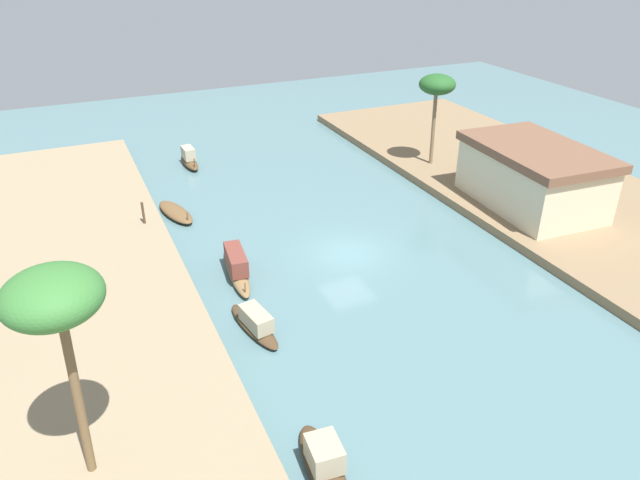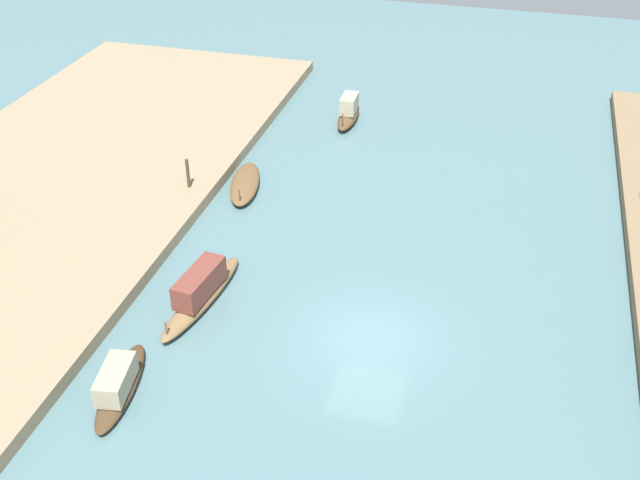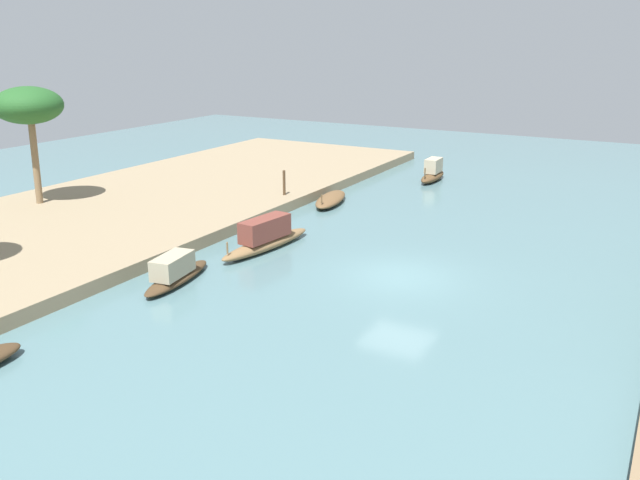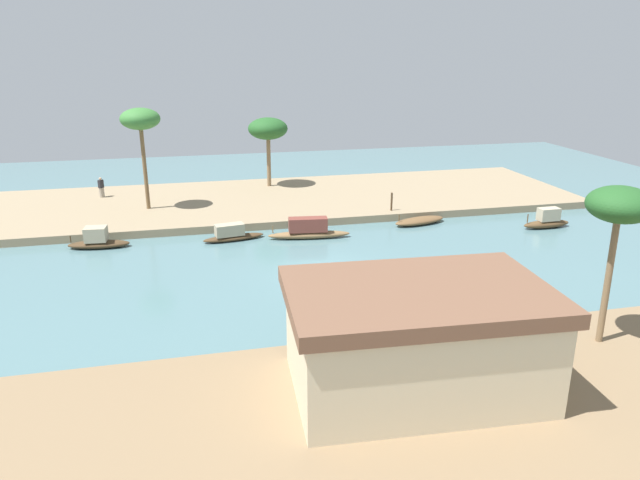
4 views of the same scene
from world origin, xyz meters
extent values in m
plane|color=slate|center=(0.00, 0.00, 0.00)|extent=(75.29, 75.29, 0.00)
cube|color=#937F60|center=(0.00, -14.99, 0.26)|extent=(45.31, 13.34, 0.52)
cube|color=#846B4C|center=(0.00, 14.99, 0.26)|extent=(45.31, 13.34, 0.52)
ellipsoid|color=brown|center=(-0.34, -6.00, 0.23)|extent=(5.24, 1.48, 0.47)
cube|color=brown|center=(-0.27, -6.01, 0.90)|extent=(2.49, 1.08, 0.87)
cylinder|color=brown|center=(1.93, -6.26, 0.65)|extent=(0.07, 0.07, 0.46)
ellipsoid|color=#47331E|center=(4.34, -6.67, 0.18)|extent=(3.94, 1.53, 0.35)
cube|color=tan|center=(4.57, -6.63, 0.71)|extent=(1.87, 1.08, 0.72)
ellipsoid|color=#47331E|center=(12.35, -7.06, 0.22)|extent=(3.68, 1.40, 0.44)
cube|color=tan|center=(12.45, -7.07, 0.87)|extent=(1.33, 1.10, 0.86)
cylinder|color=#47331E|center=(13.92, -7.20, 0.60)|extent=(0.07, 0.07, 0.41)
ellipsoid|color=brown|center=(-8.31, -7.32, 0.24)|extent=(3.99, 2.01, 0.48)
cylinder|color=brown|center=(-6.67, -6.95, 0.65)|extent=(0.07, 0.07, 0.44)
ellipsoid|color=brown|center=(-16.22, -4.63, 0.26)|extent=(3.39, 0.99, 0.52)
cube|color=tan|center=(-16.30, -4.63, 0.93)|extent=(1.42, 0.77, 0.83)
cylinder|color=brown|center=(-14.75, -4.58, 0.75)|extent=(0.07, 0.07, 0.58)
cylinder|color=gray|center=(13.37, -17.94, 0.89)|extent=(0.51, 0.51, 0.75)
cube|color=#232328|center=(13.37, -17.94, 1.56)|extent=(0.42, 0.47, 0.59)
sphere|color=tan|center=(13.37, -17.94, 1.96)|extent=(0.20, 0.20, 0.20)
cylinder|color=#4C3823|center=(-6.97, -9.31, 1.16)|extent=(0.14, 0.14, 1.28)
cylinder|color=#7F6647|center=(0.31, -18.81, 2.56)|extent=(0.32, 0.46, 4.09)
ellipsoid|color=#235623|center=(0.31, -18.81, 5.24)|extent=(3.18, 3.18, 1.75)
cylinder|color=brown|center=(9.74, -13.63, 3.41)|extent=(0.27, 0.47, 5.79)
ellipsoid|color=#387533|center=(9.74, -13.63, 6.84)|extent=(2.69, 2.69, 1.48)
cylinder|color=#7F6647|center=(-8.41, 10.66, 3.03)|extent=(0.25, 0.34, 5.03)
ellipsoid|color=#235623|center=(-8.41, 10.66, 6.03)|extent=(2.43, 2.43, 1.34)
cube|color=beige|center=(-0.11, 12.11, 2.08)|extent=(8.32, 5.59, 3.13)
cube|color=brown|center=(-0.11, 12.11, 3.90)|extent=(8.82, 5.93, 0.50)
camera|label=1|loc=(24.36, -12.57, 15.36)|focal=33.33mm
camera|label=2|loc=(19.14, 3.55, 16.53)|focal=43.61mm
camera|label=3|loc=(20.79, 8.31, 8.34)|focal=36.75mm
camera|label=4|loc=(6.85, 28.13, 11.47)|focal=32.67mm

